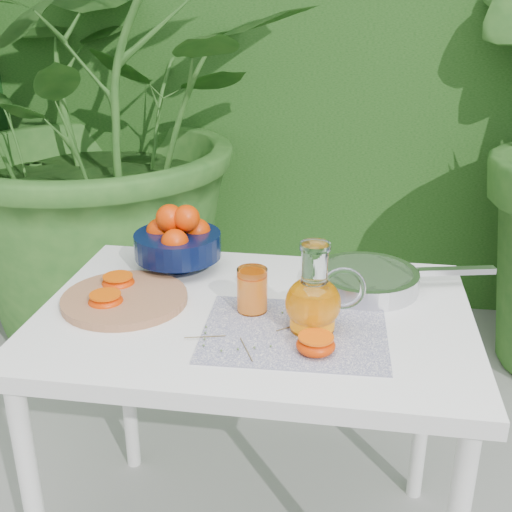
% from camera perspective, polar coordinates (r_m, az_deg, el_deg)
% --- Properties ---
extents(hedge_backdrop, '(8.00, 1.65, 2.50)m').
position_cam_1_polar(hedge_backdrop, '(3.42, 8.54, 18.02)').
color(hedge_backdrop, '#164413').
rests_on(hedge_backdrop, ground).
extents(potted_plant_left, '(2.47, 2.47, 2.02)m').
position_cam_1_polar(potted_plant_left, '(2.77, -13.08, 12.94)').
color(potted_plant_left, '#285B1F').
rests_on(potted_plant_left, ground).
extents(white_table, '(1.00, 0.70, 0.75)m').
position_cam_1_polar(white_table, '(1.54, -0.12, -7.60)').
color(white_table, white).
rests_on(white_table, ground).
extents(placemat, '(0.41, 0.32, 0.00)m').
position_cam_1_polar(placemat, '(1.41, 3.46, -6.77)').
color(placemat, '#0D114C').
rests_on(placemat, white_table).
extents(cutting_board, '(0.34, 0.34, 0.02)m').
position_cam_1_polar(cutting_board, '(1.56, -11.59, -3.76)').
color(cutting_board, '#A16948').
rests_on(cutting_board, white_table).
extents(fruit_bowl, '(0.26, 0.26, 0.18)m').
position_cam_1_polar(fruit_bowl, '(1.71, -6.97, 1.47)').
color(fruit_bowl, black).
rests_on(fruit_bowl, white_table).
extents(juice_pitcher, '(0.18, 0.13, 0.20)m').
position_cam_1_polar(juice_pitcher, '(1.39, 5.20, -3.96)').
color(juice_pitcher, white).
rests_on(juice_pitcher, white_table).
extents(juice_tumbler, '(0.09, 0.09, 0.10)m').
position_cam_1_polar(juice_tumbler, '(1.47, -0.34, -3.12)').
color(juice_tumbler, white).
rests_on(juice_tumbler, white_table).
extents(saute_pan, '(0.48, 0.31, 0.05)m').
position_cam_1_polar(saute_pan, '(1.62, 9.85, -2.02)').
color(saute_pan, silver).
rests_on(saute_pan, white_table).
extents(orange_halves, '(0.60, 0.32, 0.04)m').
position_cam_1_polar(orange_halves, '(1.48, -7.40, -4.55)').
color(orange_halves, '#CF4002').
rests_on(orange_halves, white_table).
extents(thyme_sprigs, '(0.28, 0.22, 0.01)m').
position_cam_1_polar(thyme_sprigs, '(1.38, -0.31, -7.09)').
color(thyme_sprigs, brown).
rests_on(thyme_sprigs, white_table).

